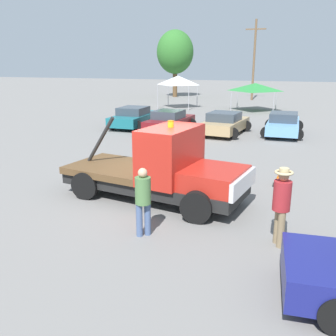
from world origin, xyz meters
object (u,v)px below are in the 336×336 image
person_at_hood (143,197)px  utility_pole (254,58)px  person_near_truck (282,201)px  parked_car_maroon (170,121)px  parked_car_skyblue (283,124)px  traffic_cone (279,179)px  tow_truck (163,170)px  parked_car_teal (135,117)px  tree_left (175,52)px  canopy_tent_green (255,87)px  parked_car_tan (225,123)px  canopy_tent_white (178,80)px

person_at_hood → utility_pole: bearing=142.3°
person_near_truck → parked_car_maroon: (-7.32, 13.42, -0.47)m
person_near_truck → utility_pole: bearing=74.7°
parked_car_skyblue → traffic_cone: bearing=-178.4°
person_near_truck → parked_car_maroon: bearing=95.4°
tow_truck → traffic_cone: 4.34m
parked_car_teal → parked_car_skyblue: same height
parked_car_teal → traffic_cone: parked_car_teal is taller
parked_car_skyblue → tree_left: (-13.97, 22.02, 4.69)m
person_at_hood → canopy_tent_green: canopy_tent_green is taller
tree_left → person_at_hood: bearing=-73.1°
parked_car_tan → canopy_tent_white: (-6.75, 11.96, 1.90)m
canopy_tent_green → tow_truck: bearing=-90.1°
person_near_truck → parked_car_skyblue: person_near_truck is taller
person_at_hood → canopy_tent_green: size_ratio=0.49×
parked_car_teal → parked_car_maroon: 2.96m
utility_pole → tree_left: bearing=174.1°
parked_car_tan → utility_pole: 22.37m
utility_pole → person_near_truck: bearing=-82.1°
canopy_tent_white → canopy_tent_green: canopy_tent_white is taller
person_near_truck → tree_left: (-14.55, 36.65, 4.22)m
tow_truck → person_at_hood: tow_truck is taller
parked_car_tan → utility_pole: size_ratio=0.51×
person_near_truck → tree_left: tree_left is taller
parked_car_maroon → person_near_truck: bearing=-147.3°
tow_truck → canopy_tent_white: canopy_tent_white is taller
parked_car_tan → parked_car_maroon: bearing=101.1°
parked_car_skyblue → canopy_tent_white: size_ratio=1.51×
parked_car_skyblue → tree_left: size_ratio=0.58×
person_at_hood → person_near_truck: bearing=59.7°
person_at_hood → parked_car_maroon: (-4.10, 14.00, -0.37)m
tow_truck → canopy_tent_green: tow_truck is taller
parked_car_skyblue → utility_pole: size_ratio=0.53×
parked_car_teal → parked_car_tan: (6.21, -0.70, -0.00)m
utility_pole → parked_car_skyblue: bearing=-78.2°
parked_car_teal → parked_car_maroon: same height
canopy_tent_white → tow_truck: bearing=-73.4°
parked_car_teal → utility_pole: 22.26m
tree_left → person_near_truck: bearing=-68.3°
parked_car_tan → canopy_tent_white: canopy_tent_white is taller
person_at_hood → parked_car_skyblue: size_ratio=0.38×
canopy_tent_green → tree_left: bearing=134.9°
person_near_truck → parked_car_skyblue: (-0.58, 14.63, -0.47)m
tow_truck → person_near_truck: size_ratio=3.22×
canopy_tent_white → utility_pole: size_ratio=0.35×
canopy_tent_white → utility_pole: (5.70, 10.02, 2.07)m
canopy_tent_white → utility_pole: bearing=60.4°
tow_truck → parked_car_tan: 11.77m
person_at_hood → tree_left: 39.15m
parked_car_maroon → canopy_tent_green: bearing=-13.0°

